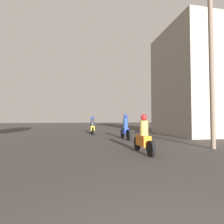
% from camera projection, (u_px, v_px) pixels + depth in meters
% --- Properties ---
extents(motorcycle_orange, '(0.60, 1.94, 1.48)m').
position_uv_depth(motorcycle_orange, '(143.00, 138.00, 6.64)').
color(motorcycle_orange, black).
rests_on(motorcycle_orange, ground_plane).
extents(motorcycle_blue, '(0.60, 2.10, 1.62)m').
position_uv_depth(motorcycle_blue, '(125.00, 129.00, 11.26)').
color(motorcycle_blue, black).
rests_on(motorcycle_blue, ground_plane).
extents(motorcycle_yellow, '(0.60, 1.89, 1.53)m').
position_uv_depth(motorcycle_yellow, '(92.00, 127.00, 14.86)').
color(motorcycle_yellow, black).
rests_on(motorcycle_yellow, ground_plane).
extents(building_right_near, '(4.55, 6.05, 8.69)m').
position_uv_depth(building_right_near, '(192.00, 82.00, 14.49)').
color(building_right_near, gray).
rests_on(building_right_near, ground_plane).
extents(utility_pole_near, '(1.60, 0.20, 8.22)m').
position_uv_depth(utility_pole_near, '(211.00, 52.00, 7.80)').
color(utility_pole_near, '#6B5B4C').
rests_on(utility_pole_near, ground_plane).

